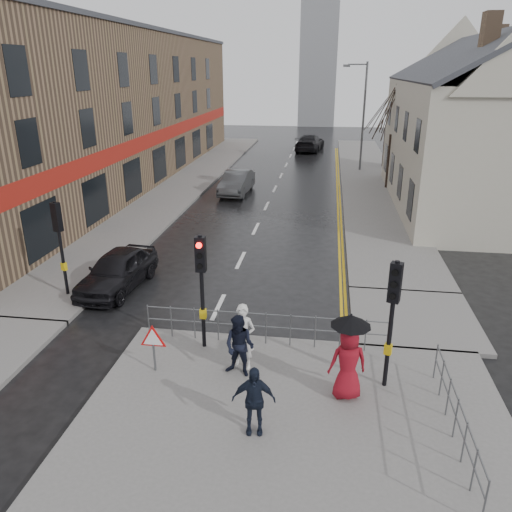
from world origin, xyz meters
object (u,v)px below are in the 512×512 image
(pedestrian_d, at_px, (254,400))
(car_parked, at_px, (117,270))
(pedestrian_a, at_px, (243,337))
(car_mid, at_px, (237,182))
(pedestrian_b, at_px, (240,346))
(pedestrian_with_umbrella, at_px, (348,355))

(pedestrian_d, height_order, car_parked, pedestrian_d)
(pedestrian_a, xyz_separation_m, car_mid, (-3.81, 20.05, -0.33))
(pedestrian_b, xyz_separation_m, car_mid, (-3.78, 20.39, -0.25))
(pedestrian_a, height_order, pedestrian_d, pedestrian_a)
(pedestrian_b, height_order, pedestrian_d, pedestrian_b)
(pedestrian_d, xyz_separation_m, car_parked, (-6.15, 7.18, -0.24))
(pedestrian_b, relative_size, pedestrian_with_umbrella, 0.76)
(pedestrian_a, relative_size, pedestrian_with_umbrella, 0.82)
(pedestrian_b, height_order, car_parked, pedestrian_b)
(pedestrian_d, bearing_deg, car_parked, 123.56)
(pedestrian_b, distance_m, car_mid, 20.74)
(pedestrian_a, bearing_deg, pedestrian_with_umbrella, -8.38)
(pedestrian_a, distance_m, car_parked, 7.25)
(pedestrian_d, xyz_separation_m, car_mid, (-4.47, 22.51, -0.22))
(pedestrian_with_umbrella, relative_size, car_mid, 0.50)
(car_parked, distance_m, car_mid, 15.43)
(pedestrian_with_umbrella, bearing_deg, car_mid, 107.30)
(car_mid, bearing_deg, pedestrian_a, -76.05)
(pedestrian_a, bearing_deg, pedestrian_b, -84.50)
(pedestrian_b, bearing_deg, car_mid, 114.62)
(pedestrian_a, xyz_separation_m, pedestrian_b, (-0.03, -0.34, -0.07))
(pedestrian_b, height_order, car_mid, pedestrian_b)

